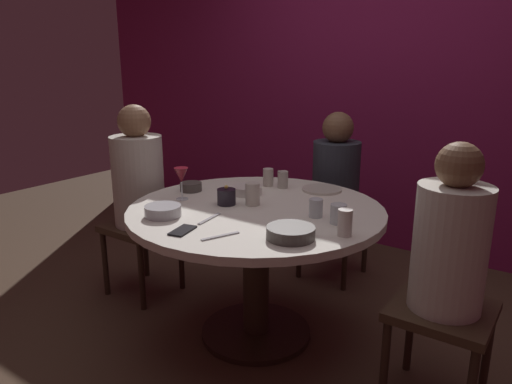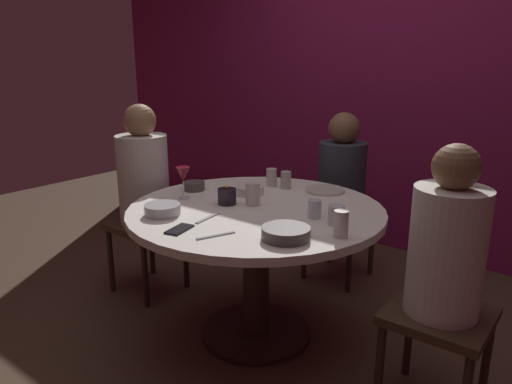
{
  "view_description": "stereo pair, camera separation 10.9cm",
  "coord_description": "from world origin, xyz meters",
  "px_view_note": "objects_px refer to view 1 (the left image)",
  "views": [
    {
      "loc": [
        1.34,
        -1.91,
        1.47
      ],
      "look_at": [
        0.0,
        0.0,
        0.82
      ],
      "focal_mm": 33.43,
      "sensor_mm": 36.0,
      "label": 1
    },
    {
      "loc": [
        1.43,
        -1.85,
        1.47
      ],
      "look_at": [
        0.0,
        0.0,
        0.82
      ],
      "focal_mm": 33.43,
      "sensor_mm": 36.0,
      "label": 2
    }
  ],
  "objects_px": {
    "candle_holder": "(226,197)",
    "cell_phone": "(183,230)",
    "cup_by_right_diner": "(283,180)",
    "bowl_salad_center": "(291,232)",
    "seated_diner_back": "(336,177)",
    "dinner_plate": "(322,189)",
    "wine_glass": "(181,176)",
    "bowl_small_white": "(247,190)",
    "cup_by_left_diner": "(253,194)",
    "seated_diner_right": "(449,252)",
    "cup_beside_wine": "(316,208)",
    "cup_near_candle": "(268,177)",
    "cup_center_front": "(338,214)",
    "bowl_sauce_side": "(191,187)",
    "cup_far_edge": "(345,223)",
    "seated_diner_left": "(138,181)",
    "dining_table": "(256,235)",
    "bowl_serving_large": "(163,211)"
  },
  "relations": [
    {
      "from": "cup_far_edge",
      "to": "bowl_salad_center",
      "type": "bearing_deg",
      "value": -136.94
    },
    {
      "from": "seated_diner_right",
      "to": "bowl_salad_center",
      "type": "xyz_separation_m",
      "value": [
        -0.58,
        -0.28,
        0.05
      ]
    },
    {
      "from": "cup_by_right_diner",
      "to": "bowl_salad_center",
      "type": "bearing_deg",
      "value": -55.77
    },
    {
      "from": "seated_diner_left",
      "to": "cup_by_left_diner",
      "type": "distance_m",
      "value": 0.85
    },
    {
      "from": "seated_diner_right",
      "to": "cup_far_edge",
      "type": "height_order",
      "value": "seated_diner_right"
    },
    {
      "from": "seated_diner_right",
      "to": "candle_holder",
      "type": "relative_size",
      "value": 11.11
    },
    {
      "from": "cup_near_candle",
      "to": "cup_by_right_diner",
      "type": "bearing_deg",
      "value": 6.01
    },
    {
      "from": "seated_diner_left",
      "to": "seated_diner_right",
      "type": "bearing_deg",
      "value": 0.0
    },
    {
      "from": "dinner_plate",
      "to": "bowl_sauce_side",
      "type": "distance_m",
      "value": 0.76
    },
    {
      "from": "bowl_serving_large",
      "to": "bowl_sauce_side",
      "type": "height_order",
      "value": "bowl_serving_large"
    },
    {
      "from": "cell_phone",
      "to": "seated_diner_right",
      "type": "bearing_deg",
      "value": -167.08
    },
    {
      "from": "dinner_plate",
      "to": "bowl_salad_center",
      "type": "distance_m",
      "value": 0.8
    },
    {
      "from": "dinner_plate",
      "to": "cup_by_left_diner",
      "type": "relative_size",
      "value": 1.94
    },
    {
      "from": "seated_diner_back",
      "to": "bowl_salad_center",
      "type": "distance_m",
      "value": 1.27
    },
    {
      "from": "seated_diner_back",
      "to": "cell_phone",
      "type": "relative_size",
      "value": 8.17
    },
    {
      "from": "seated_diner_back",
      "to": "cup_center_front",
      "type": "relative_size",
      "value": 12.42
    },
    {
      "from": "bowl_sauce_side",
      "to": "cup_far_edge",
      "type": "distance_m",
      "value": 1.05
    },
    {
      "from": "dining_table",
      "to": "cell_phone",
      "type": "height_order",
      "value": "cell_phone"
    },
    {
      "from": "cup_near_candle",
      "to": "cup_center_front",
      "type": "height_order",
      "value": "cup_near_candle"
    },
    {
      "from": "cup_beside_wine",
      "to": "seated_diner_back",
      "type": "bearing_deg",
      "value": 109.99
    },
    {
      "from": "dining_table",
      "to": "bowl_serving_large",
      "type": "distance_m",
      "value": 0.51
    },
    {
      "from": "candle_holder",
      "to": "cell_phone",
      "type": "height_order",
      "value": "candle_holder"
    },
    {
      "from": "bowl_salad_center",
      "to": "wine_glass",
      "type": "bearing_deg",
      "value": 168.26
    },
    {
      "from": "dinner_plate",
      "to": "bowl_small_white",
      "type": "distance_m",
      "value": 0.44
    },
    {
      "from": "cup_by_right_diner",
      "to": "cup_far_edge",
      "type": "bearing_deg",
      "value": -39.27
    },
    {
      "from": "bowl_sauce_side",
      "to": "cup_beside_wine",
      "type": "relative_size",
      "value": 1.39
    },
    {
      "from": "cup_by_right_diner",
      "to": "cup_center_front",
      "type": "xyz_separation_m",
      "value": [
        0.54,
        -0.39,
        -0.0
      ]
    },
    {
      "from": "seated_diner_left",
      "to": "seated_diner_right",
      "type": "xyz_separation_m",
      "value": [
        1.84,
        -0.0,
        -0.03
      ]
    },
    {
      "from": "seated_diner_left",
      "to": "bowl_sauce_side",
      "type": "height_order",
      "value": "seated_diner_left"
    },
    {
      "from": "seated_diner_back",
      "to": "cup_center_front",
      "type": "height_order",
      "value": "seated_diner_back"
    },
    {
      "from": "cup_by_right_diner",
      "to": "bowl_serving_large",
      "type": "bearing_deg",
      "value": -104.18
    },
    {
      "from": "dinner_plate",
      "to": "seated_diner_right",
      "type": "bearing_deg",
      "value": -30.14
    },
    {
      "from": "seated_diner_back",
      "to": "seated_diner_left",
      "type": "bearing_deg",
      "value": -43.55
    },
    {
      "from": "cup_beside_wine",
      "to": "bowl_salad_center",
      "type": "bearing_deg",
      "value": -81.3
    },
    {
      "from": "dinner_plate",
      "to": "cup_far_edge",
      "type": "bearing_deg",
      "value": -55.01
    },
    {
      "from": "wine_glass",
      "to": "bowl_small_white",
      "type": "relative_size",
      "value": 1.05
    },
    {
      "from": "cup_beside_wine",
      "to": "dinner_plate",
      "type": "bearing_deg",
      "value": 113.96
    },
    {
      "from": "wine_glass",
      "to": "cup_by_left_diner",
      "type": "relative_size",
      "value": 1.49
    },
    {
      "from": "wine_glass",
      "to": "cup_beside_wine",
      "type": "bearing_deg",
      "value": 11.64
    },
    {
      "from": "cup_by_left_diner",
      "to": "seated_diner_right",
      "type": "bearing_deg",
      "value": -1.08
    },
    {
      "from": "seated_diner_right",
      "to": "wine_glass",
      "type": "bearing_deg",
      "value": 4.94
    },
    {
      "from": "candle_holder",
      "to": "cup_beside_wine",
      "type": "distance_m",
      "value": 0.49
    },
    {
      "from": "seated_diner_back",
      "to": "dinner_plate",
      "type": "bearing_deg",
      "value": 15.88
    },
    {
      "from": "seated_diner_right",
      "to": "bowl_sauce_side",
      "type": "xyz_separation_m",
      "value": [
        -1.44,
        0.04,
        0.04
      ]
    },
    {
      "from": "dinner_plate",
      "to": "bowl_small_white",
      "type": "relative_size",
      "value": 1.36
    },
    {
      "from": "wine_glass",
      "to": "bowl_small_white",
      "type": "xyz_separation_m",
      "value": [
        0.22,
        0.29,
        -0.1
      ]
    },
    {
      "from": "dinner_plate",
      "to": "cup_by_right_diner",
      "type": "distance_m",
      "value": 0.23
    },
    {
      "from": "bowl_small_white",
      "to": "cup_far_edge",
      "type": "distance_m",
      "value": 0.78
    },
    {
      "from": "cell_phone",
      "to": "cup_by_right_diner",
      "type": "relative_size",
      "value": 1.39
    },
    {
      "from": "cell_phone",
      "to": "cup_center_front",
      "type": "bearing_deg",
      "value": -148.93
    }
  ]
}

